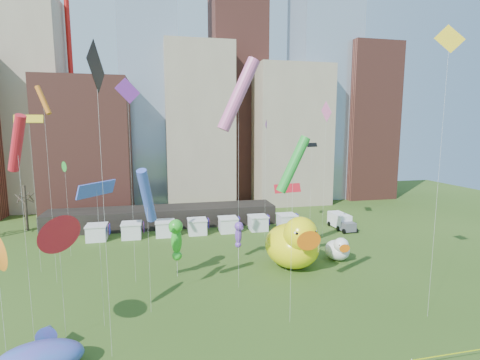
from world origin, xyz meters
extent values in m
cube|color=gray|center=(-30.00, 62.00, 21.00)|extent=(14.00, 12.00, 42.00)
cube|color=brown|center=(-18.00, 56.00, 13.00)|extent=(16.00, 14.00, 26.00)
cube|color=#8C9EB2|center=(-6.00, 64.00, 27.50)|extent=(12.00, 12.00, 55.00)
cube|color=gray|center=(4.00, 60.00, 17.00)|extent=(14.00, 14.00, 34.00)
cube|color=brown|center=(14.00, 66.00, 34.00)|extent=(12.00, 12.00, 68.00)
cube|color=gray|center=(24.00, 58.00, 15.00)|extent=(16.00, 14.00, 30.00)
cube|color=#8C9EB2|center=(34.00, 62.00, 24.00)|extent=(14.00, 12.00, 48.00)
cube|color=brown|center=(44.00, 60.00, 18.00)|extent=(12.00, 12.00, 36.00)
cylinder|color=red|center=(-22.00, 64.00, 38.00)|extent=(1.00, 1.00, 76.00)
cylinder|color=red|center=(30.00, 64.00, 38.00)|extent=(1.00, 1.00, 76.00)
cube|color=black|center=(-4.00, 42.00, 1.60)|extent=(38.00, 6.00, 3.20)
cube|color=white|center=(-14.00, 36.00, 1.10)|extent=(2.80, 2.80, 2.20)
cube|color=red|center=(-12.20, 36.00, 1.60)|extent=(0.08, 1.40, 1.60)
cube|color=white|center=(-9.00, 36.00, 1.10)|extent=(2.80, 2.80, 2.20)
cube|color=red|center=(-7.20, 36.00, 1.60)|extent=(0.08, 1.40, 1.60)
cube|color=white|center=(-4.00, 36.00, 1.10)|extent=(2.80, 2.80, 2.20)
cube|color=red|center=(-2.20, 36.00, 1.60)|extent=(0.08, 1.40, 1.60)
cube|color=white|center=(1.00, 36.00, 1.10)|extent=(2.80, 2.80, 2.20)
cube|color=red|center=(2.80, 36.00, 1.60)|extent=(0.08, 1.40, 1.60)
cube|color=white|center=(6.00, 36.00, 1.10)|extent=(2.80, 2.80, 2.20)
cube|color=red|center=(7.80, 36.00, 1.60)|extent=(0.08, 1.40, 1.60)
cube|color=white|center=(11.00, 36.00, 1.10)|extent=(2.80, 2.80, 2.20)
cube|color=red|center=(12.80, 36.00, 1.60)|extent=(0.08, 1.40, 1.60)
cube|color=white|center=(16.00, 36.00, 1.10)|extent=(2.80, 2.80, 2.20)
cube|color=red|center=(17.80, 36.00, 1.60)|extent=(0.08, 1.40, 1.60)
cylinder|color=#382B21|center=(-26.00, 44.00, 3.75)|extent=(0.44, 0.44, 7.50)
ellipsoid|color=#FFF50D|center=(10.77, 19.89, 2.62)|extent=(6.67, 7.72, 5.24)
ellipsoid|color=#FFF50D|center=(10.64, 22.78, 2.48)|extent=(1.80, 1.43, 2.12)
sphere|color=#FFF50D|center=(10.88, 17.55, 4.73)|extent=(4.11, 4.11, 3.94)
cone|color=orange|center=(10.95, 15.88, 4.60)|extent=(2.24, 1.87, 2.17)
sphere|color=white|center=(9.84, 16.42, 5.25)|extent=(0.71, 0.71, 0.71)
sphere|color=white|center=(12.01, 16.52, 5.25)|extent=(0.71, 0.71, 0.71)
sphere|color=black|center=(9.86, 16.08, 5.25)|extent=(0.35, 0.35, 0.35)
sphere|color=black|center=(12.02, 16.18, 5.25)|extent=(0.35, 0.35, 0.35)
ellipsoid|color=white|center=(17.26, 20.76, 1.25)|extent=(3.30, 3.78, 2.49)
ellipsoid|color=white|center=(17.37, 22.13, 1.18)|extent=(0.88, 0.71, 1.01)
sphere|color=white|center=(17.17, 19.65, 2.25)|extent=(2.02, 2.02, 1.87)
cone|color=orange|center=(17.10, 18.86, 2.19)|extent=(1.10, 0.93, 1.03)
sphere|color=white|center=(16.61, 19.18, 2.50)|extent=(0.34, 0.34, 0.34)
sphere|color=white|center=(17.64, 19.09, 2.50)|extent=(0.34, 0.34, 0.34)
sphere|color=black|center=(16.60, 19.02, 2.50)|extent=(0.17, 0.17, 0.17)
sphere|color=black|center=(17.62, 18.94, 2.50)|extent=(0.17, 0.17, 0.17)
cylinder|color=silver|center=(-2.94, 19.88, 2.10)|extent=(0.03, 0.03, 4.20)
ellipsoid|color=green|center=(-2.94, 19.88, 4.20)|extent=(1.51, 1.39, 3.09)
sphere|color=green|center=(-2.94, 19.73, 5.86)|extent=(2.07, 2.07, 1.58)
cone|color=green|center=(-2.94, 19.02, 5.78)|extent=(0.90, 1.12, 0.55)
sphere|color=green|center=(-2.94, 19.93, 2.43)|extent=(1.11, 1.11, 1.11)
cylinder|color=silver|center=(5.00, 23.78, 1.57)|extent=(0.03, 0.03, 3.14)
ellipsoid|color=purple|center=(5.00, 23.78, 3.14)|extent=(1.01, 0.90, 2.22)
sphere|color=purple|center=(5.00, 23.63, 4.33)|extent=(1.36, 1.36, 1.13)
cone|color=purple|center=(5.00, 23.12, 4.27)|extent=(0.55, 0.78, 0.40)
sphere|color=purple|center=(5.00, 23.83, 1.86)|extent=(0.79, 0.79, 0.79)
ellipsoid|color=#5B3DA8|center=(-12.89, 5.45, 1.07)|extent=(5.84, 3.53, 2.14)
cone|color=#5B3DA8|center=(-13.19, 8.43, 1.39)|extent=(1.66, 1.85, 1.50)
cube|color=white|center=(24.69, 34.23, 1.37)|extent=(2.28, 4.49, 2.21)
cube|color=#595960|center=(24.80, 31.41, 0.93)|extent=(2.09, 1.67, 1.41)
cylinder|color=black|center=(23.65, 32.60, 0.40)|extent=(0.25, 0.80, 0.79)
cylinder|color=black|center=(25.85, 32.69, 0.40)|extent=(0.25, 0.80, 0.79)
cylinder|color=black|center=(23.53, 35.60, 0.40)|extent=(0.25, 0.80, 0.79)
cylinder|color=black|center=(25.74, 35.69, 0.40)|extent=(0.25, 0.80, 0.79)
cylinder|color=silver|center=(-14.61, 9.59, 7.77)|extent=(0.02, 0.02, 15.55)
cylinder|color=red|center=(-14.61, 9.59, 15.55)|extent=(2.26, 2.35, 4.30)
cylinder|color=silver|center=(3.22, 15.57, 9.94)|extent=(0.02, 0.02, 19.89)
cylinder|color=pink|center=(3.22, 15.57, 19.89)|extent=(4.28, 1.28, 7.27)
cylinder|color=silver|center=(-8.39, 6.22, 10.32)|extent=(0.02, 0.02, 20.65)
cube|color=black|center=(-8.39, 6.22, 20.65)|extent=(0.59, 3.33, 3.37)
cylinder|color=silver|center=(6.08, 7.89, 6.85)|extent=(0.02, 0.02, 13.71)
cylinder|color=green|center=(6.08, 7.89, 13.71)|extent=(2.82, 0.91, 4.75)
cylinder|color=silver|center=(18.42, 6.07, 11.86)|extent=(0.02, 0.02, 23.72)
cube|color=yellow|center=(18.42, 6.07, 23.72)|extent=(1.74, 1.47, 2.24)
cylinder|color=silver|center=(-5.70, 12.29, 5.39)|extent=(0.02, 0.02, 10.79)
cylinder|color=blue|center=(-5.70, 12.29, 10.79)|extent=(1.72, 3.12, 5.10)
cylinder|color=silver|center=(-15.84, 21.13, 9.73)|extent=(0.02, 0.02, 19.46)
cylinder|color=orange|center=(-15.84, 21.13, 19.46)|extent=(1.75, 1.32, 2.96)
cylinder|color=silver|center=(-7.45, 19.15, 10.19)|extent=(0.02, 0.02, 20.38)
cube|color=purple|center=(-7.45, 19.15, 20.38)|extent=(2.41, 0.94, 2.57)
cylinder|color=silver|center=(-12.22, 9.30, 4.34)|extent=(0.02, 0.02, 8.68)
cone|color=red|center=(-12.22, 9.30, 8.68)|extent=(1.77, 2.56, 2.80)
cylinder|color=silver|center=(19.88, 30.58, 9.54)|extent=(0.02, 0.02, 19.07)
cube|color=pink|center=(19.88, 30.58, 19.07)|extent=(0.21, 3.07, 3.08)
cylinder|color=silver|center=(15.15, 24.71, 7.23)|extent=(0.02, 0.02, 14.46)
cube|color=black|center=(15.15, 24.71, 14.46)|extent=(1.73, 0.92, 0.55)
cylinder|color=silver|center=(-16.20, 29.25, 5.92)|extent=(0.02, 0.02, 11.84)
cone|color=green|center=(-16.20, 29.25, 11.84)|extent=(0.79, 1.22, 1.31)
cylinder|color=silver|center=(-18.43, 24.61, 8.83)|extent=(0.02, 0.02, 17.66)
cube|color=yellow|center=(-18.43, 24.61, 17.66)|extent=(2.94, 0.54, 0.90)
cylinder|color=silver|center=(-9.54, 10.78, 5.90)|extent=(0.02, 0.02, 11.79)
cube|color=blue|center=(-9.54, 10.78, 11.79)|extent=(2.68, 3.40, 1.17)
cylinder|color=silver|center=(-15.43, 6.64, 4.17)|extent=(0.02, 0.02, 8.34)
cylinder|color=silver|center=(11.01, 32.13, 8.59)|extent=(0.02, 0.02, 17.18)
cone|color=purple|center=(11.01, 32.13, 17.18)|extent=(0.66, 1.46, 1.48)
cylinder|color=silver|center=(9.59, 18.59, 4.94)|extent=(0.02, 0.02, 9.88)
cube|color=red|center=(9.59, 18.59, 9.88)|extent=(3.30, 0.92, 1.00)
camera|label=1|loc=(-4.53, -19.64, 16.67)|focal=27.00mm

